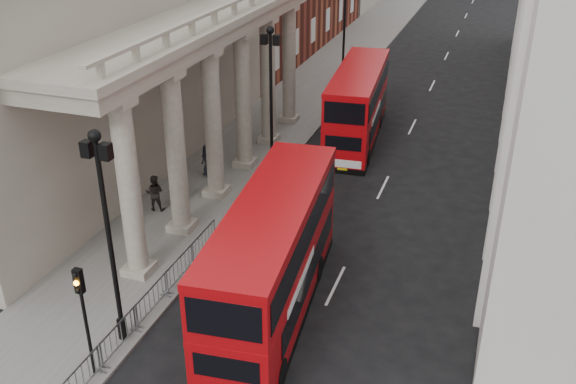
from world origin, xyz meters
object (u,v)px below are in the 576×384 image
object	(u,v)px
lamp_post_mid	(271,90)
pedestrian_c	(208,160)
lamp_post_south	(107,226)
traffic_light	(82,303)
pedestrian_b	(155,193)
bus_far	(358,104)
bus_near	(273,257)
lamp_post_north	(344,30)
pedestrian_a	(174,192)

from	to	relation	value
lamp_post_mid	pedestrian_c	size ratio (longest dim) A/B	4.46
lamp_post_south	traffic_light	xyz separation A→B (m)	(0.10, -2.02, -1.80)
pedestrian_b	bus_far	bearing A→B (deg)	-134.72
traffic_light	bus_near	world-z (taller)	bus_near
lamp_post_mid	lamp_post_north	world-z (taller)	same
bus_near	pedestrian_c	distance (m)	13.34
bus_near	pedestrian_b	distance (m)	10.57
bus_far	pedestrian_b	xyz separation A→B (m)	(-7.41, -13.01, -1.40)
bus_far	pedestrian_c	bearing A→B (deg)	-134.14
pedestrian_c	bus_far	bearing A→B (deg)	80.19
bus_near	bus_far	world-z (taller)	bus_near
lamp_post_north	traffic_light	world-z (taller)	lamp_post_north
lamp_post_south	bus_far	world-z (taller)	lamp_post_south
pedestrian_b	pedestrian_a	bearing A→B (deg)	-152.30
lamp_post_north	pedestrian_b	size ratio (longest dim) A/B	4.32
lamp_post_north	bus_far	xyz separation A→B (m)	(3.50, -9.64, -2.43)
traffic_light	pedestrian_b	bearing A→B (deg)	109.41
bus_far	lamp_post_mid	bearing A→B (deg)	-124.05
lamp_post_south	pedestrian_c	world-z (taller)	lamp_post_south
pedestrian_b	bus_near	bearing A→B (deg)	130.63
pedestrian_a	bus_far	bearing A→B (deg)	53.32
lamp_post_south	bus_near	world-z (taller)	lamp_post_south
lamp_post_north	bus_far	bearing A→B (deg)	-70.04
lamp_post_mid	pedestrian_a	size ratio (longest dim) A/B	5.13
lamp_post_mid	pedestrian_b	size ratio (longest dim) A/B	4.32
lamp_post_mid	bus_near	bearing A→B (deg)	-69.32
lamp_post_south	pedestrian_a	size ratio (longest dim) A/B	5.13
pedestrian_a	lamp_post_north	bearing A→B (deg)	73.52
lamp_post_south	pedestrian_b	distance (m)	10.84
bus_near	pedestrian_b	size ratio (longest dim) A/B	6.03
lamp_post_mid	pedestrian_b	xyz separation A→B (m)	(-3.91, -6.65, -3.83)
bus_near	bus_far	size ratio (longest dim) A/B	1.04
lamp_post_north	bus_near	distance (m)	29.03
bus_far	traffic_light	bearing A→B (deg)	-103.18
bus_near	pedestrian_c	size ratio (longest dim) A/B	6.23
lamp_post_mid	pedestrian_c	xyz separation A→B (m)	(-3.18, -1.92, -3.86)
lamp_post_mid	lamp_post_south	bearing A→B (deg)	-90.00
lamp_post_north	traffic_light	size ratio (longest dim) A/B	1.93
lamp_post_mid	lamp_post_north	distance (m)	16.00
lamp_post_south	bus_far	bearing A→B (deg)	81.11
lamp_post_north	pedestrian_c	distance (m)	18.60
pedestrian_a	pedestrian_c	world-z (taller)	pedestrian_c
lamp_post_north	pedestrian_b	xyz separation A→B (m)	(-3.91, -22.65, -3.83)
bus_near	lamp_post_south	bearing A→B (deg)	-149.33
pedestrian_b	lamp_post_mid	bearing A→B (deg)	-135.52
lamp_post_mid	pedestrian_a	distance (m)	7.83
pedestrian_b	pedestrian_c	world-z (taller)	pedestrian_b
lamp_post_south	bus_near	size ratio (longest dim) A/B	0.72
lamp_post_mid	pedestrian_b	world-z (taller)	lamp_post_mid
lamp_post_north	pedestrian_c	bearing A→B (deg)	-100.07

